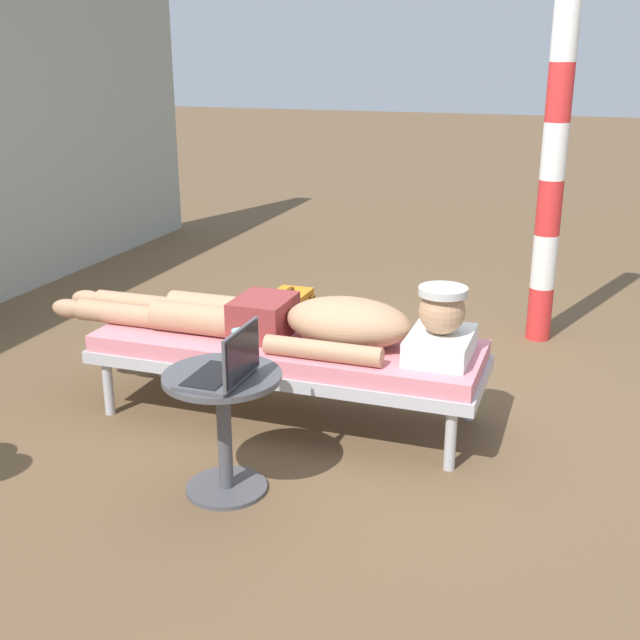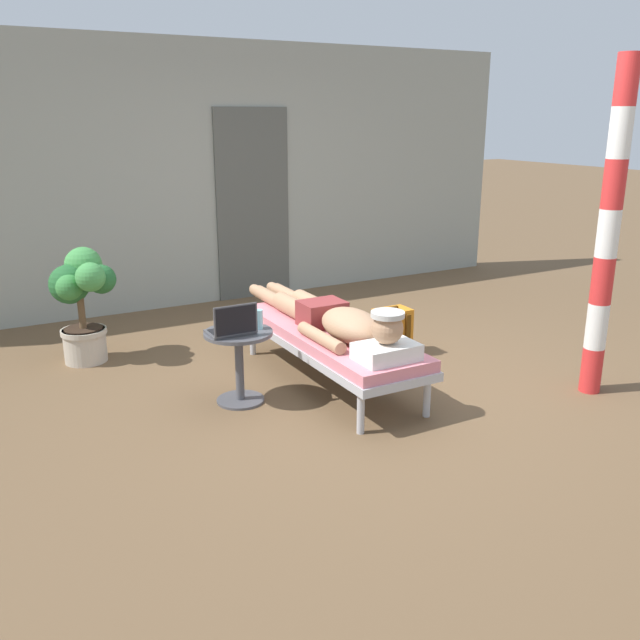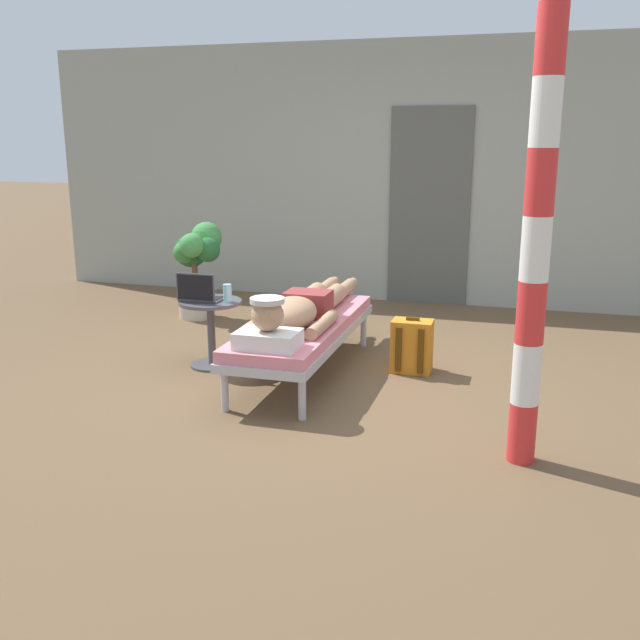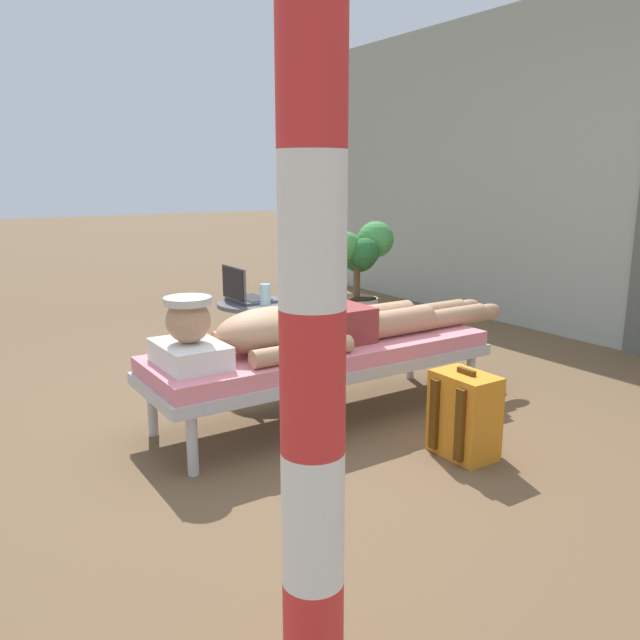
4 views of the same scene
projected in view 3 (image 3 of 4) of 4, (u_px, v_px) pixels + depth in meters
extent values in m
plane|color=brown|center=(324.00, 384.00, 5.17)|extent=(40.00, 40.00, 0.00)
cube|color=#999E93|center=(381.00, 174.00, 7.62)|extent=(7.60, 0.20, 2.70)
cube|color=#545651|center=(429.00, 208.00, 7.46)|extent=(0.84, 0.03, 2.04)
cylinder|color=#B7B7BC|center=(304.00, 325.00, 6.23)|extent=(0.05, 0.05, 0.28)
cylinder|color=#B7B7BC|center=(363.00, 330.00, 6.09)|extent=(0.05, 0.05, 0.28)
cylinder|color=#B7B7BC|center=(225.00, 390.00, 4.63)|extent=(0.05, 0.05, 0.28)
cylinder|color=#B7B7BC|center=(302.00, 398.00, 4.49)|extent=(0.05, 0.05, 0.28)
cube|color=#B7B7BC|center=(303.00, 334.00, 5.32)|extent=(0.63, 1.92, 0.06)
cube|color=pink|center=(303.00, 325.00, 5.30)|extent=(0.60, 1.88, 0.08)
cube|color=white|center=(268.00, 339.00, 4.58)|extent=(0.40, 0.28, 0.11)
sphere|color=tan|center=(267.00, 315.00, 4.54)|extent=(0.21, 0.21, 0.21)
cylinder|color=silver|center=(267.00, 300.00, 4.52)|extent=(0.22, 0.22, 0.03)
ellipsoid|color=tan|center=(290.00, 314.00, 4.97)|extent=(0.35, 0.60, 0.23)
cylinder|color=tan|center=(263.00, 320.00, 5.10)|extent=(0.09, 0.55, 0.09)
cylinder|color=tan|center=(322.00, 325.00, 4.98)|extent=(0.09, 0.55, 0.09)
cube|color=maroon|center=(308.00, 304.00, 5.38)|extent=(0.33, 0.26, 0.19)
cylinder|color=tan|center=(310.00, 296.00, 5.72)|extent=(0.15, 0.42, 0.15)
cylinder|color=tan|center=(325.00, 288.00, 6.13)|extent=(0.11, 0.44, 0.11)
ellipsoid|color=tan|center=(334.00, 282.00, 6.40)|extent=(0.09, 0.20, 0.10)
cylinder|color=tan|center=(331.00, 298.00, 5.68)|extent=(0.15, 0.42, 0.15)
cylinder|color=tan|center=(344.00, 289.00, 6.08)|extent=(0.11, 0.44, 0.11)
ellipsoid|color=tan|center=(352.00, 284.00, 6.35)|extent=(0.09, 0.20, 0.10)
cylinder|color=#4C4C51|center=(213.00, 365.00, 5.58)|extent=(0.34, 0.34, 0.02)
cylinder|color=#4C4C51|center=(211.00, 334.00, 5.52)|extent=(0.06, 0.06, 0.48)
cylinder|color=#4C4C51|center=(210.00, 302.00, 5.46)|extent=(0.48, 0.48, 0.02)
cube|color=#4C4C51|center=(203.00, 299.00, 5.47)|extent=(0.31, 0.22, 0.02)
cube|color=black|center=(203.00, 297.00, 5.47)|extent=(0.27, 0.15, 0.00)
cube|color=#4C4C51|center=(195.00, 287.00, 5.33)|extent=(0.31, 0.01, 0.21)
cube|color=black|center=(195.00, 288.00, 5.32)|extent=(0.29, 0.00, 0.19)
cylinder|color=#99D8E5|center=(227.00, 293.00, 5.38)|extent=(0.06, 0.06, 0.14)
cube|color=orange|center=(412.00, 346.00, 5.40)|extent=(0.30, 0.20, 0.40)
cube|color=orange|center=(414.00, 351.00, 5.53)|extent=(0.23, 0.04, 0.18)
cube|color=#56330C|center=(398.00, 349.00, 5.32)|extent=(0.04, 0.02, 0.34)
cube|color=#56330C|center=(421.00, 351.00, 5.28)|extent=(0.04, 0.02, 0.34)
cube|color=#56330C|center=(413.00, 319.00, 5.35)|extent=(0.10, 0.02, 0.02)
cylinder|color=#BFB29E|center=(196.00, 304.00, 7.05)|extent=(0.34, 0.34, 0.28)
cylinder|color=#BFB29E|center=(196.00, 292.00, 7.02)|extent=(0.37, 0.37, 0.04)
cylinder|color=#332319|center=(196.00, 289.00, 7.02)|extent=(0.31, 0.31, 0.01)
cylinder|color=brown|center=(195.00, 273.00, 6.98)|extent=(0.06, 0.06, 0.34)
sphere|color=#23602D|center=(208.00, 250.00, 6.83)|extent=(0.24, 0.24, 0.24)
sphere|color=#429347|center=(206.00, 238.00, 7.00)|extent=(0.30, 0.30, 0.30)
sphere|color=#23602D|center=(191.00, 251.00, 7.00)|extent=(0.32, 0.32, 0.32)
sphere|color=#38843D|center=(184.00, 252.00, 6.90)|extent=(0.21, 0.21, 0.21)
sphere|color=#429347|center=(192.00, 245.00, 6.73)|extent=(0.23, 0.23, 0.23)
cylinder|color=red|center=(522.00, 432.00, 3.91)|extent=(0.15, 0.15, 0.34)
cylinder|color=white|center=(526.00, 373.00, 3.83)|extent=(0.15, 0.15, 0.34)
cylinder|color=red|center=(531.00, 312.00, 3.74)|extent=(0.15, 0.15, 0.34)
cylinder|color=white|center=(536.00, 249.00, 3.66)|extent=(0.15, 0.15, 0.34)
cylinder|color=red|center=(541.00, 182.00, 3.58)|extent=(0.15, 0.15, 0.34)
cylinder|color=white|center=(546.00, 112.00, 3.49)|extent=(0.15, 0.15, 0.34)
cylinder|color=red|center=(551.00, 39.00, 3.41)|extent=(0.15, 0.15, 0.34)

